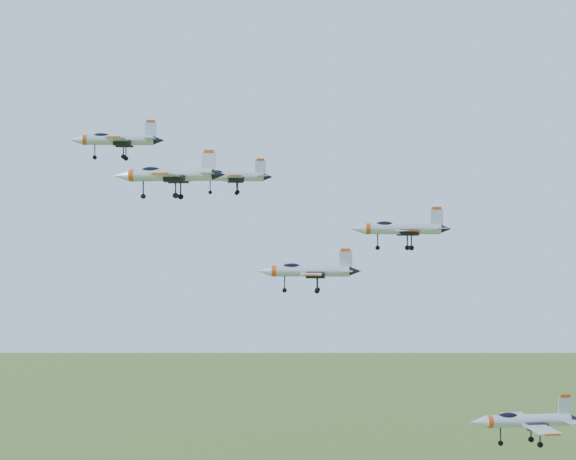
# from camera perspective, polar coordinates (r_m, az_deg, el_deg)

# --- Properties ---
(jet_lead) EXTENTS (13.91, 11.75, 3.75)m
(jet_lead) POSITION_cam_1_polar(r_m,az_deg,el_deg) (121.21, -12.16, 6.29)
(jet_lead) COLOR #B4B9C1
(jet_left_high) EXTENTS (10.53, 8.98, 2.88)m
(jet_left_high) POSITION_cam_1_polar(r_m,az_deg,el_deg) (99.80, -4.22, 3.83)
(jet_left_high) COLOR #B4B9C1
(jet_right_high) EXTENTS (12.99, 10.74, 3.47)m
(jet_right_high) POSITION_cam_1_polar(r_m,az_deg,el_deg) (91.34, -8.56, 3.90)
(jet_right_high) COLOR #B4B9C1
(jet_left_low) EXTENTS (13.75, 11.63, 3.71)m
(jet_left_low) POSITION_cam_1_polar(r_m,az_deg,el_deg) (108.50, 7.95, 0.10)
(jet_left_low) COLOR #B4B9C1
(jet_right_low) EXTENTS (11.75, 9.78, 3.14)m
(jet_right_low) POSITION_cam_1_polar(r_m,az_deg,el_deg) (89.21, 1.38, -2.91)
(jet_right_low) COLOR #B4B9C1
(jet_trail) EXTENTS (13.09, 11.16, 3.57)m
(jet_trail) POSITION_cam_1_polar(r_m,az_deg,el_deg) (97.19, 16.49, -12.85)
(jet_trail) COLOR #B4B9C1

